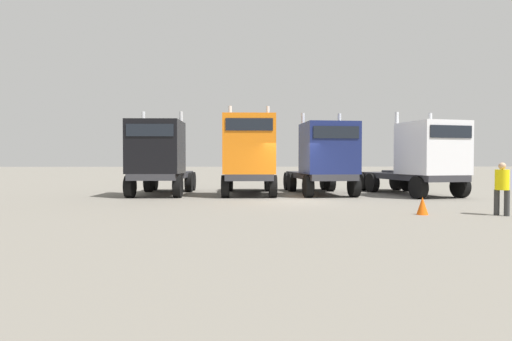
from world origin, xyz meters
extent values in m
plane|color=slate|center=(0.00, 0.00, 0.00)|extent=(200.00, 200.00, 0.00)
cube|color=#333338|center=(-6.20, 4.12, 0.96)|extent=(2.38, 5.88, 0.30)
cube|color=black|center=(-6.25, 2.43, 2.35)|extent=(2.47, 2.51, 2.48)
cube|color=black|center=(-6.29, 1.19, 3.06)|extent=(2.10, 0.10, 0.55)
cylinder|color=silver|center=(-5.26, 3.77, 2.65)|extent=(0.19, 0.19, 3.08)
cylinder|color=silver|center=(-7.16, 3.82, 2.65)|extent=(0.19, 0.19, 3.08)
cylinder|color=#333338|center=(-6.16, 5.40, 1.17)|extent=(1.13, 1.13, 0.12)
cylinder|color=black|center=(-5.17, 1.88, 0.53)|extent=(0.38, 1.07, 1.06)
cylinder|color=black|center=(-7.37, 1.94, 0.53)|extent=(0.38, 1.07, 1.06)
cylinder|color=black|center=(-5.06, 5.39, 0.53)|extent=(0.38, 1.07, 1.06)
cylinder|color=black|center=(-7.26, 5.46, 0.53)|extent=(0.38, 1.07, 1.06)
cylinder|color=black|center=(-5.03, 6.49, 0.53)|extent=(0.38, 1.07, 1.06)
cylinder|color=black|center=(-7.23, 6.56, 0.53)|extent=(0.38, 1.07, 1.06)
cube|color=#333338|center=(-1.82, 4.14, 0.94)|extent=(2.34, 6.26, 0.30)
cube|color=orange|center=(-1.87, 2.19, 2.47)|extent=(2.45, 2.35, 2.75)
cube|color=black|center=(-1.89, 1.02, 3.32)|extent=(2.10, 0.09, 0.55)
cylinder|color=silver|center=(-0.89, 3.46, 2.77)|extent=(0.18, 0.18, 3.35)
cylinder|color=silver|center=(-2.79, 3.51, 2.77)|extent=(0.18, 0.18, 3.35)
cylinder|color=#333338|center=(-1.79, 5.51, 1.15)|extent=(1.13, 1.13, 0.12)
cylinder|color=black|center=(-0.78, 1.71, 0.52)|extent=(0.37, 1.05, 1.04)
cylinder|color=black|center=(-2.98, 1.77, 0.52)|extent=(0.37, 1.05, 1.04)
cylinder|color=black|center=(-0.69, 5.62, 0.52)|extent=(0.37, 1.05, 1.04)
cylinder|color=black|center=(-2.88, 5.67, 0.52)|extent=(0.37, 1.05, 1.04)
cylinder|color=black|center=(-0.66, 6.72, 0.52)|extent=(0.37, 1.05, 1.04)
cylinder|color=black|center=(-2.86, 6.77, 0.52)|extent=(0.37, 1.05, 1.04)
cube|color=#333338|center=(1.78, 4.06, 0.94)|extent=(2.62, 6.22, 0.30)
cube|color=navy|center=(1.92, 2.18, 2.30)|extent=(2.56, 2.48, 2.42)
cube|color=black|center=(2.00, 1.00, 2.98)|extent=(2.10, 0.19, 0.55)
cylinder|color=silver|center=(2.77, 3.55, 2.60)|extent=(0.19, 0.19, 3.02)
cylinder|color=silver|center=(0.88, 3.42, 2.60)|extent=(0.19, 0.19, 3.02)
cylinder|color=#333338|center=(1.69, 5.39, 1.15)|extent=(1.18, 1.18, 0.12)
cylinder|color=black|center=(3.05, 1.80, 0.52)|extent=(0.42, 1.06, 1.04)
cylinder|color=black|center=(0.85, 1.64, 0.52)|extent=(0.42, 1.06, 1.04)
cylinder|color=black|center=(2.78, 5.57, 0.52)|extent=(0.42, 1.06, 1.04)
cylinder|color=black|center=(0.58, 5.41, 0.52)|extent=(0.42, 1.06, 1.04)
cylinder|color=black|center=(2.70, 6.67, 0.52)|extent=(0.42, 1.06, 1.04)
cylinder|color=black|center=(0.51, 6.51, 0.52)|extent=(0.42, 1.06, 1.04)
cube|color=#333338|center=(6.28, 3.46, 0.91)|extent=(3.40, 6.66, 0.30)
cube|color=white|center=(6.65, 1.58, 2.28)|extent=(2.85, 2.95, 2.44)
cube|color=black|center=(6.90, 0.32, 2.98)|extent=(2.07, 0.45, 0.55)
cylinder|color=silver|center=(7.31, 3.16, 2.58)|extent=(0.21, 0.21, 3.04)
cylinder|color=silver|center=(5.44, 2.79, 2.58)|extent=(0.21, 0.21, 3.04)
cylinder|color=#333338|center=(6.01, 4.83, 1.12)|extent=(1.29, 1.29, 0.12)
cylinder|color=black|center=(7.84, 1.24, 0.51)|extent=(0.54, 1.06, 1.01)
cylinder|color=black|center=(5.68, 0.81, 0.51)|extent=(0.54, 1.06, 1.01)
cylinder|color=black|center=(7.05, 5.22, 0.51)|extent=(0.54, 1.06, 1.01)
cylinder|color=black|center=(4.89, 4.79, 0.51)|extent=(0.54, 1.06, 1.01)
cylinder|color=black|center=(6.84, 6.30, 0.51)|extent=(0.54, 1.06, 1.01)
cylinder|color=black|center=(4.68, 5.87, 0.51)|extent=(0.54, 1.06, 1.01)
cylinder|color=#333333|center=(5.88, -4.97, 0.40)|extent=(0.23, 0.23, 0.80)
cylinder|color=#333333|center=(5.70, -4.77, 0.40)|extent=(0.23, 0.23, 0.80)
cylinder|color=yellow|center=(5.79, -4.87, 1.12)|extent=(0.57, 0.57, 0.63)
sphere|color=tan|center=(5.79, -4.87, 1.54)|extent=(0.22, 0.22, 0.22)
cone|color=#F2590C|center=(3.43, -4.54, 0.28)|extent=(0.36, 0.36, 0.56)
camera|label=1|loc=(-2.43, -17.33, 1.71)|focal=29.06mm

